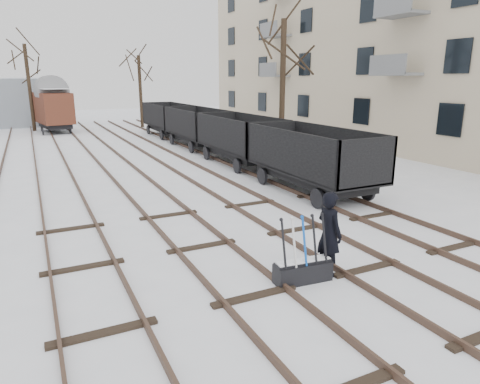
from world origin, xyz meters
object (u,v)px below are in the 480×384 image
(freight_wagon_a, at_px, (312,168))
(worker, at_px, (329,233))
(box_van_wagon, at_px, (53,107))
(ground_frame, at_px, (303,270))

(freight_wagon_a, bearing_deg, worker, -122.29)
(worker, distance_m, box_van_wagon, 32.23)
(ground_frame, distance_m, worker, 1.02)
(worker, xyz_separation_m, freight_wagon_a, (3.96, 6.26, -0.02))
(ground_frame, bearing_deg, box_van_wagon, 100.25)
(ground_frame, relative_size, freight_wagon_a, 0.24)
(ground_frame, height_order, box_van_wagon, box_van_wagon)
(ground_frame, xyz_separation_m, box_van_wagon, (-3.13, 32.07, 1.82))
(freight_wagon_a, xyz_separation_m, box_van_wagon, (-7.84, 25.71, 1.15))
(worker, bearing_deg, freight_wagon_a, -36.85)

